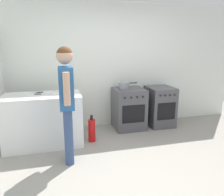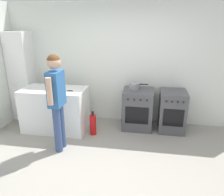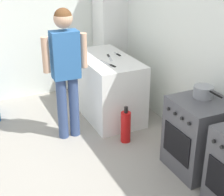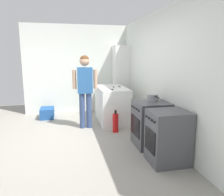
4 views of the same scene
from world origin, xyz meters
The scene contains 12 objects.
ground_plane centered at (0.00, 0.00, 0.00)m, with size 8.00×8.00×0.00m, color gray.
back_wall centered at (0.00, 1.95, 1.30)m, with size 6.00×0.10×2.60m, color silver.
side_wall_left centered at (-2.60, 0.40, 1.30)m, with size 0.10×3.10×2.60m, color silver.
counter_unit centered at (-1.35, 1.20, 0.45)m, with size 1.30×0.70×0.90m, color white.
oven_left centered at (0.35, 1.58, 0.43)m, with size 0.62×0.62×0.85m.
pot centered at (0.26, 1.64, 0.91)m, with size 0.40×0.22×0.13m.
knife_chef centered at (-1.33, 1.24, 0.90)m, with size 0.31×0.10×0.01m.
knife_paring centered at (-1.42, 1.41, 0.91)m, with size 0.21×0.03×0.01m.
knife_bread centered at (-1.08, 1.10, 0.90)m, with size 0.35×0.10×0.01m.
person centered at (-0.97, 0.48, 1.03)m, with size 0.23×0.57×1.71m.
fire_extinguisher centered at (-0.52, 1.10, 0.22)m, with size 0.13×0.13×0.50m.
larder_cabinet centered at (-2.30, 1.68, 1.00)m, with size 0.48×0.44×2.00m, color white.
Camera 3 is at (2.96, -0.70, 2.37)m, focal length 55.00 mm.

